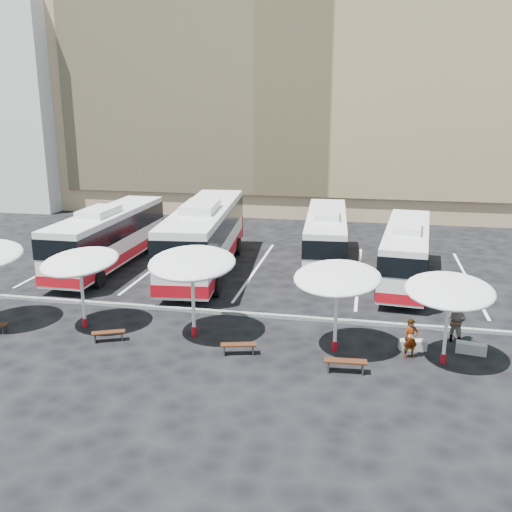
% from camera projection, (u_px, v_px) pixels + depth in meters
% --- Properties ---
extents(ground, '(120.00, 120.00, 0.00)m').
position_uv_depth(ground, '(222.00, 318.00, 26.18)').
color(ground, black).
rests_on(ground, ground).
extents(sandstone_building, '(42.00, 18.25, 29.60)m').
position_uv_depth(sandstone_building, '(306.00, 68.00, 53.02)').
color(sandstone_building, tan).
rests_on(sandstone_building, ground).
extents(apartment_block, '(14.00, 14.00, 18.00)m').
position_uv_depth(apartment_block, '(15.00, 108.00, 55.59)').
color(apartment_block, silver).
rests_on(apartment_block, ground).
extents(curb_divider, '(34.00, 0.25, 0.15)m').
position_uv_depth(curb_divider, '(225.00, 312.00, 26.63)').
color(curb_divider, black).
rests_on(curb_divider, ground).
extents(bay_lines, '(24.15, 12.00, 0.01)m').
position_uv_depth(bay_lines, '(256.00, 269.00, 33.75)').
color(bay_lines, white).
rests_on(bay_lines, ground).
extents(bus_0, '(2.82, 11.79, 3.74)m').
position_uv_depth(bus_0, '(109.00, 236.00, 33.82)').
color(bus_0, white).
rests_on(bus_0, ground).
extents(bus_1, '(4.09, 13.51, 4.22)m').
position_uv_depth(bus_1, '(205.00, 235.00, 32.88)').
color(bus_1, white).
rests_on(bus_1, ground).
extents(bus_2, '(3.05, 11.11, 3.49)m').
position_uv_depth(bus_2, '(326.00, 236.00, 34.20)').
color(bus_2, white).
rests_on(bus_2, ground).
extents(bus_3, '(3.27, 10.88, 3.40)m').
position_uv_depth(bus_3, '(406.00, 251.00, 31.04)').
color(bus_3, white).
rests_on(bus_3, ground).
extents(sunshade_1, '(4.34, 4.36, 3.49)m').
position_uv_depth(sunshade_1, '(80.00, 262.00, 24.37)').
color(sunshade_1, white).
rests_on(sunshade_1, ground).
extents(sunshade_2, '(3.85, 3.89, 3.78)m').
position_uv_depth(sunshade_2, '(192.00, 263.00, 23.33)').
color(sunshade_2, white).
rests_on(sunshade_2, ground).
extents(sunshade_3, '(4.06, 4.09, 3.56)m').
position_uv_depth(sunshade_3, '(337.00, 278.00, 21.97)').
color(sunshade_3, white).
rests_on(sunshade_3, ground).
extents(sunshade_4, '(3.27, 3.32, 3.40)m').
position_uv_depth(sunshade_4, '(450.00, 291.00, 20.90)').
color(sunshade_4, white).
rests_on(sunshade_4, ground).
extents(wood_bench_1, '(1.38, 0.87, 0.41)m').
position_uv_depth(wood_bench_1, '(108.00, 334.00, 23.57)').
color(wood_bench_1, black).
rests_on(wood_bench_1, ground).
extents(wood_bench_2, '(1.46, 0.72, 0.43)m').
position_uv_depth(wood_bench_2, '(239.00, 346.00, 22.34)').
color(wood_bench_2, black).
rests_on(wood_bench_2, ground).
extents(wood_bench_3, '(1.57, 0.51, 0.48)m').
position_uv_depth(wood_bench_3, '(346.00, 363.00, 20.83)').
color(wood_bench_3, black).
rests_on(wood_bench_3, ground).
extents(conc_bench_0, '(1.11, 0.50, 0.40)m').
position_uv_depth(conc_bench_0, '(413.00, 345.00, 22.79)').
color(conc_bench_0, gray).
rests_on(conc_bench_0, ground).
extents(conc_bench_1, '(1.20, 0.57, 0.43)m').
position_uv_depth(conc_bench_1, '(471.00, 348.00, 22.44)').
color(conc_bench_1, gray).
rests_on(conc_bench_1, ground).
extents(passenger_0, '(0.68, 0.57, 1.58)m').
position_uv_depth(passenger_0, '(411.00, 339.00, 21.93)').
color(passenger_0, black).
rests_on(passenger_0, ground).
extents(passenger_1, '(1.14, 1.10, 1.86)m').
position_uv_depth(passenger_1, '(457.00, 320.00, 23.40)').
color(passenger_1, black).
rests_on(passenger_1, ground).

